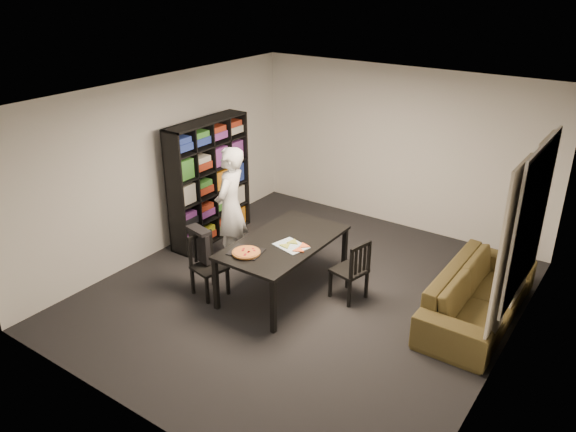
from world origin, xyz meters
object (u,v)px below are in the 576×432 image
Objects in this scene: baking_tray at (246,252)px; dining_table at (284,245)px; chair_left at (205,260)px; bookshelf at (209,181)px; pepperoni_pizza at (246,252)px; person at (231,207)px; chair_right at (354,267)px; sofa at (479,295)px.

dining_table is at bearing 69.30° from baking_tray.
dining_table is 2.15× the size of chair_left.
dining_table is (1.88, -0.68, -0.28)m from bookshelf.
chair_left is at bearing -172.25° from baking_tray.
person is at bearing 139.26° from pepperoni_pizza.
chair_left is 1.92m from chair_right.
chair_left reaches higher than sofa.
baking_tray is at bearing -38.66° from chair_right.
baking_tray is at bearing 118.64° from sofa.
chair_right is 0.47× the size of person.
pepperoni_pizza is (-1.03, -0.89, 0.29)m from chair_right.
chair_right is 1.54m from sofa.
dining_table is 0.59m from pepperoni_pizza.
sofa is (3.13, 1.45, -0.15)m from chair_left.
person reaches higher than sofa.
chair_left is at bearing -143.29° from dining_table.
bookshelf is at bearing 92.28° from sofa.
bookshelf is 1.73m from chair_left.
person is 1.13m from baking_tray.
baking_tray is 2.89m from sofa.
sofa is at bearing 20.09° from dining_table.
bookshelf is 2.01m from dining_table.
dining_table is 1.01× the size of person.
pepperoni_pizza is at bearing 33.03° from person.
sofa is at bearing 29.69° from pepperoni_pizza.
person reaches higher than chair_left.
bookshelf is 0.95m from person.
chair_left is 0.99× the size of chair_right.
person is at bearing 139.60° from baking_tray.
person is at bearing -73.68° from chair_right.
bookshelf is at bearing 51.74° from chair_left.
baking_tray is at bearing -69.98° from chair_left.
dining_table is at bearing 73.95° from pepperoni_pizza.
dining_table is 2.49m from sofa.
person is 5.01× the size of pepperoni_pizza.
chair_left is 2.35× the size of pepperoni_pizza.
chair_left is at bearing -48.21° from chair_right.
baking_tray is 0.06m from pepperoni_pizza.
sofa is at bearing 28.64° from baking_tray.
pepperoni_pizza reaches higher than sofa.
chair_right is 2.08× the size of baking_tray.
chair_right reaches higher than baking_tray.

